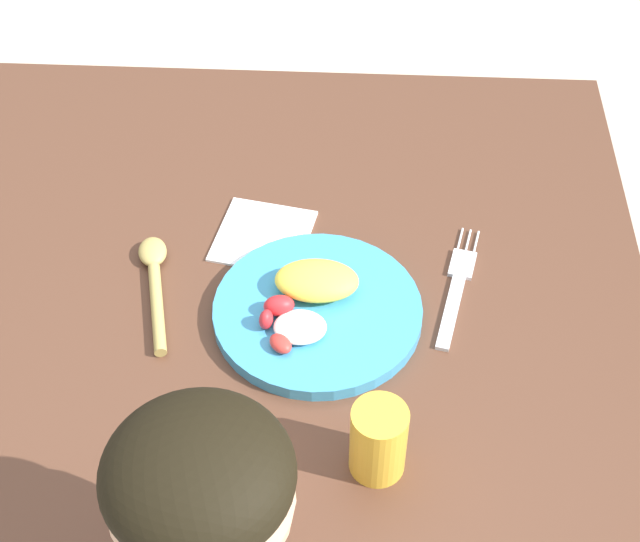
% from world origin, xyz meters
% --- Properties ---
extents(ground_plane, '(8.00, 8.00, 0.00)m').
position_xyz_m(ground_plane, '(0.00, 0.00, 0.00)').
color(ground_plane, beige).
extents(dining_table, '(1.03, 0.93, 0.70)m').
position_xyz_m(dining_table, '(0.00, 0.00, 0.62)').
color(dining_table, '#4F3021').
rests_on(dining_table, ground_plane).
extents(plate, '(0.27, 0.27, 0.05)m').
position_xyz_m(plate, '(0.08, -0.07, 0.72)').
color(plate, '#388FC2').
rests_on(plate, dining_table).
extents(fork, '(0.07, 0.22, 0.01)m').
position_xyz_m(fork, '(0.26, -0.02, 0.71)').
color(fork, silver).
rests_on(fork, dining_table).
extents(spoon, '(0.07, 0.20, 0.02)m').
position_xyz_m(spoon, '(-0.14, -0.03, 0.71)').
color(spoon, tan).
rests_on(spoon, dining_table).
extents(drinking_cup, '(0.06, 0.06, 0.10)m').
position_xyz_m(drinking_cup, '(0.16, -0.29, 0.75)').
color(drinking_cup, gold).
rests_on(drinking_cup, dining_table).
extents(napkin, '(0.15, 0.15, 0.00)m').
position_xyz_m(napkin, '(-0.00, 0.07, 0.71)').
color(napkin, white).
rests_on(napkin, dining_table).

